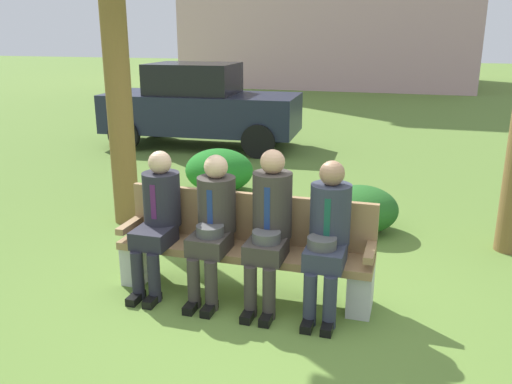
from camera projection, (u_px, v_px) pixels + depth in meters
The scene contains 9 objects.
ground_plane at pixel (266, 309), 4.61m from camera, with size 80.00×80.00×0.00m, color #5B7D32.
park_bench at pixel (245, 246), 4.82m from camera, with size 2.29×0.44×0.90m.
seated_man_leftmost at pixel (158, 214), 4.83m from camera, with size 0.34×0.72×1.27m.
seated_man_centerleft at pixel (213, 220), 4.68m from camera, with size 0.34×0.72×1.27m.
seated_man_centerright at pixel (269, 221), 4.54m from camera, with size 0.34×0.72×1.35m.
seated_man_rightmost at pixel (328, 231), 4.40m from camera, with size 0.34×0.72×1.29m.
shrub_near_bench at pixel (219, 170), 7.93m from camera, with size 1.01×0.93×0.63m, color #1F7622.
shrub_mid_lawn at pixel (361, 209), 6.35m from camera, with size 0.88×0.80×0.55m, color #225E20.
parked_car_near at pixel (200, 106), 10.88m from camera, with size 3.98×1.89×1.68m.
Camera 1 is at (1.10, -3.98, 2.29)m, focal length 37.61 mm.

